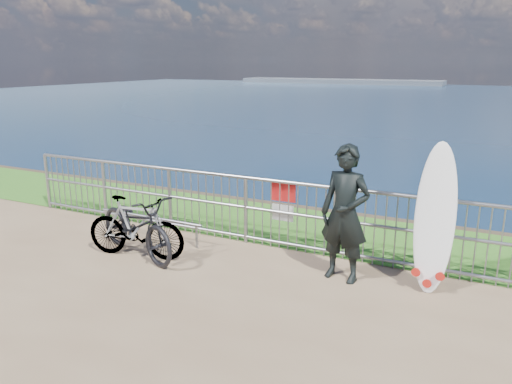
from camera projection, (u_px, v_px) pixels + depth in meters
The scene contains 8 objects.
grass_strip at pixel (299, 227), 8.99m from camera, with size 120.00×120.00×0.00m, color #2E6E1E.
seascape at pixel (339, 83), 154.24m from camera, with size 260.00×260.00×5.00m.
railing at pixel (275, 213), 7.88m from camera, with size 10.06×0.10×1.13m.
surfer at pixel (345, 214), 6.64m from camera, with size 0.68×0.45×1.87m, color black.
surfboard at pixel (434, 224), 6.37m from camera, with size 0.53×0.48×1.94m.
bicycle_near at pixel (136, 225), 7.58m from camera, with size 0.65×1.87×0.98m, color black.
bicycle_far at pixel (135, 227), 7.52m from camera, with size 0.45×1.59×0.95m, color black.
bike_rack at pixel (150, 220), 8.29m from camera, with size 2.01×0.05×0.42m.
Camera 1 is at (3.09, -5.29, 2.92)m, focal length 35.00 mm.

